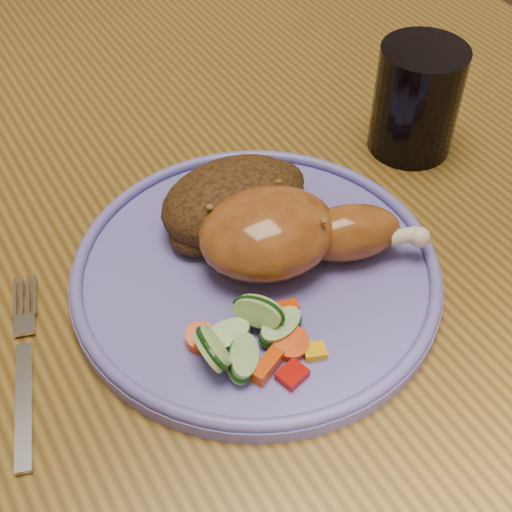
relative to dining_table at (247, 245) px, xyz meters
name	(u,v)px	position (x,y,z in m)	size (l,w,h in m)	color
dining_table	(247,245)	(0.00, 0.00, 0.00)	(0.90, 1.40, 0.75)	brown
chair_far	(64,89)	(0.00, 0.63, -0.17)	(0.42, 0.42, 0.91)	#4C2D16
plate	(256,274)	(-0.05, -0.11, 0.09)	(0.29, 0.29, 0.01)	#615AB3
plate_rim	(256,265)	(-0.05, -0.11, 0.10)	(0.29, 0.29, 0.01)	#615AB3
chicken_leg	(288,233)	(-0.03, -0.11, 0.12)	(0.17, 0.12, 0.06)	brown
rice_pilaf	(236,201)	(-0.04, -0.05, 0.12)	(0.14, 0.09, 0.05)	#412610
vegetable_pile	(249,338)	(-0.10, -0.17, 0.11)	(0.09, 0.08, 0.04)	#A50A05
fork	(24,374)	(-0.24, -0.10, 0.09)	(0.06, 0.15, 0.00)	silver
drinking_glass	(416,100)	(0.16, -0.03, 0.14)	(0.08, 0.08, 0.10)	black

